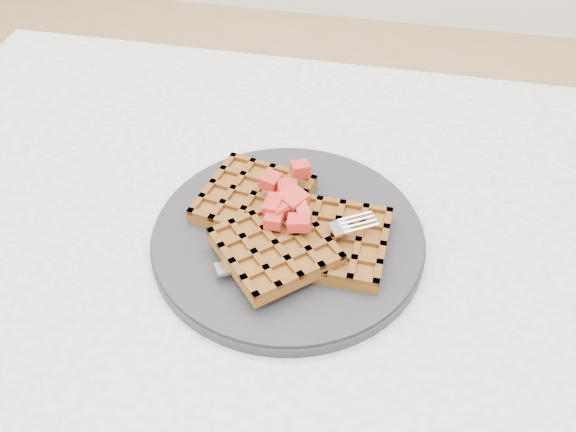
{
  "coord_description": "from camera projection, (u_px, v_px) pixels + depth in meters",
  "views": [
    {
      "loc": [
        0.01,
        -0.43,
        1.25
      ],
      "look_at": [
        -0.08,
        0.03,
        0.79
      ],
      "focal_mm": 40.0,
      "sensor_mm": 36.0,
      "label": 1
    }
  ],
  "objects": [
    {
      "name": "table",
      "position": [
        355.0,
        338.0,
        0.74
      ],
      "size": [
        1.2,
        0.8,
        0.75
      ],
      "color": "silver",
      "rests_on": "ground"
    },
    {
      "name": "plate",
      "position": [
        288.0,
        237.0,
        0.68
      ],
      "size": [
        0.29,
        0.29,
        0.02
      ],
      "primitive_type": "cylinder",
      "color": "black",
      "rests_on": "table"
    },
    {
      "name": "waffles",
      "position": [
        287.0,
        227.0,
        0.67
      ],
      "size": [
        0.21,
        0.21,
        0.03
      ],
      "color": "brown",
      "rests_on": "plate"
    },
    {
      "name": "strawberry_pile",
      "position": [
        288.0,
        206.0,
        0.65
      ],
      "size": [
        0.15,
        0.15,
        0.02
      ],
      "primitive_type": null,
      "color": "maroon",
      "rests_on": "waffles"
    },
    {
      "name": "fork",
      "position": [
        309.0,
        249.0,
        0.65
      ],
      "size": [
        0.17,
        0.11,
        0.02
      ],
      "primitive_type": null,
      "rotation": [
        0.0,
        0.0,
        -1.03
      ],
      "color": "silver",
      "rests_on": "plate"
    }
  ]
}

